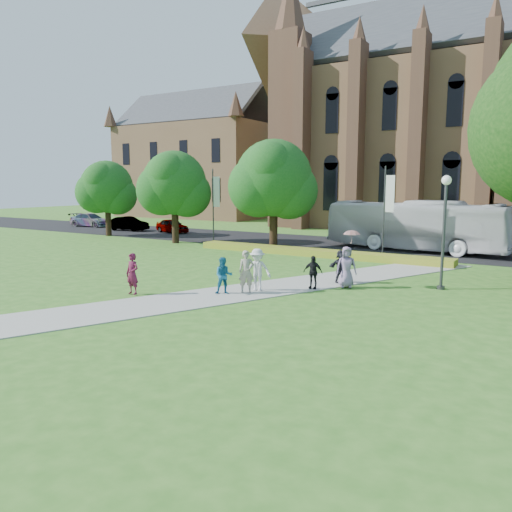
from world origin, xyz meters
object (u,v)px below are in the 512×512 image
Objects in this scene: car_1 at (128,224)px; car_2 at (91,220)px; car_0 at (172,226)px; tour_coach at (416,226)px; streetlamp at (444,218)px; pedestrian_0 at (132,274)px.

car_1 is 7.41m from car_2.
car_1 reaches higher than car_0.
tour_coach reaches higher than car_2.
tour_coach is 2.58× the size of car_2.
streetlamp is 43.35m from car_2.
streetlamp is 31.49m from car_0.
tour_coach is at bearing 72.23° from pedestrian_0.
pedestrian_0 is (16.91, -22.06, 0.24)m from car_0.
pedestrian_0 is at bearing 169.48° from tour_coach.
tour_coach is (-4.40, 12.87, -1.45)m from streetlamp.
car_0 is at bearing 127.78° from pedestrian_0.
tour_coach is 23.88m from car_0.
pedestrian_0 is (29.50, -22.68, 0.19)m from car_2.
car_2 reaches higher than car_1.
car_0 is 5.35m from car_1.
tour_coach is at bearing -75.53° from car_0.
pedestrian_0 reaches higher than car_2.
car_1 is (-29.14, 0.12, -1.11)m from tour_coach.
tour_coach is 3.24× the size of car_0.
car_2 is (-7.30, 1.32, 0.02)m from car_1.
pedestrian_0 is (-11.34, -8.37, -2.35)m from streetlamp.
car_0 is 0.93× the size of car_1.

